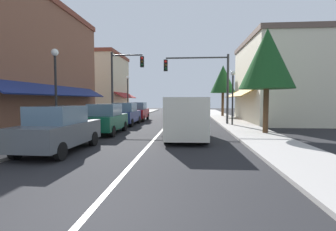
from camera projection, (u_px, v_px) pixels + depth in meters
The scene contains 19 objects.
ground_plane at pixel (168, 123), 21.56m from camera, with size 80.00×80.00×0.00m, color black.
sidewalk_left at pixel (106, 122), 22.01m from camera, with size 2.60×56.00×0.12m, color gray.
sidewalk_right at pixel (234, 123), 21.10m from camera, with size 2.60×56.00×0.12m, color #A39E99.
lane_center_stripe at pixel (168, 123), 21.56m from camera, with size 0.14×52.00×0.01m, color silver.
storefront_left_block at pixel (19, 65), 16.08m from camera, with size 5.87×14.20×8.51m.
storefront_right_block at pixel (279, 81), 22.51m from camera, with size 7.24×10.20×7.36m.
storefront_far_left at pixel (102, 85), 32.04m from camera, with size 6.25×8.20×7.76m.
parked_car_nearest_left at pixel (59, 129), 9.65m from camera, with size 1.86×4.14×1.77m.
parked_car_second_left at pixel (106, 119), 14.86m from camera, with size 1.85×4.13×1.77m.
parked_car_third_left at pixel (125, 114), 19.84m from camera, with size 1.80×4.11×1.77m.
parked_car_far_left at pixel (137, 112), 24.18m from camera, with size 1.85×4.14×1.77m.
van_in_lane at pixel (186, 117), 12.96m from camera, with size 2.09×5.22×2.12m.
traffic_signal_mast_arm at pixel (205, 77), 19.90m from camera, with size 5.14×0.50×5.58m.
traffic_signal_left_corner at pixel (122, 77), 21.32m from camera, with size 2.88×0.50×6.02m.
street_lamp_left_near at pixel (55, 78), 12.68m from camera, with size 0.36×0.36×4.56m.
street_lamp_right_mid at pixel (233, 88), 18.83m from camera, with size 0.36×0.36×4.19m.
street_lamp_left_far at pixel (128, 90), 28.56m from camera, with size 0.36×0.36×4.69m.
tree_right_near at pixel (267, 59), 14.19m from camera, with size 3.07×3.07×6.01m.
tree_right_far at pixel (223, 79), 29.47m from camera, with size 2.92×2.92×6.04m.
Camera 1 is at (1.77, -3.40, 2.00)m, focal length 26.93 mm.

